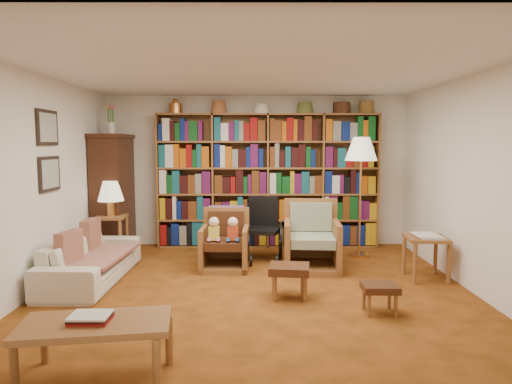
{
  "coord_description": "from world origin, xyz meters",
  "views": [
    {
      "loc": [
        -0.01,
        -5.17,
        1.7
      ],
      "look_at": [
        0.0,
        0.6,
        1.1
      ],
      "focal_mm": 32.0,
      "sensor_mm": 36.0,
      "label": 1
    }
  ],
  "objects_px": {
    "sofa": "(92,259)",
    "footstool_b": "(380,289)",
    "side_table_lamp": "(112,227)",
    "armchair_leather": "(225,243)",
    "floor_lamp": "(361,154)",
    "armchair_sage": "(311,242)",
    "wheelchair": "(263,231)",
    "coffee_table": "(96,328)",
    "footstool_a": "(289,271)",
    "side_table_papers": "(426,244)"
  },
  "relations": [
    {
      "from": "side_table_papers",
      "to": "armchair_sage",
      "type": "bearing_deg",
      "value": 158.46
    },
    {
      "from": "sofa",
      "to": "side_table_papers",
      "type": "relative_size",
      "value": 3.27
    },
    {
      "from": "side_table_lamp",
      "to": "armchair_sage",
      "type": "distance_m",
      "value": 2.96
    },
    {
      "from": "armchair_leather",
      "to": "coffee_table",
      "type": "height_order",
      "value": "armchair_leather"
    },
    {
      "from": "side_table_lamp",
      "to": "footstool_a",
      "type": "distance_m",
      "value": 3.1
    },
    {
      "from": "armchair_leather",
      "to": "footstool_a",
      "type": "relative_size",
      "value": 1.73
    },
    {
      "from": "wheelchair",
      "to": "coffee_table",
      "type": "height_order",
      "value": "wheelchair"
    },
    {
      "from": "footstool_b",
      "to": "side_table_papers",
      "type": "bearing_deg",
      "value": 52.46
    },
    {
      "from": "side_table_lamp",
      "to": "armchair_leather",
      "type": "xyz_separation_m",
      "value": [
        1.73,
        -0.51,
        -0.13
      ]
    },
    {
      "from": "floor_lamp",
      "to": "footstool_b",
      "type": "height_order",
      "value": "floor_lamp"
    },
    {
      "from": "footstool_a",
      "to": "coffee_table",
      "type": "relative_size",
      "value": 0.43
    },
    {
      "from": "side_table_lamp",
      "to": "floor_lamp",
      "type": "xyz_separation_m",
      "value": [
        3.73,
        0.12,
        1.08
      ]
    },
    {
      "from": "floor_lamp",
      "to": "side_table_papers",
      "type": "distance_m",
      "value": 1.73
    },
    {
      "from": "sofa",
      "to": "armchair_leather",
      "type": "relative_size",
      "value": 2.27
    },
    {
      "from": "wheelchair",
      "to": "armchair_sage",
      "type": "bearing_deg",
      "value": -34.82
    },
    {
      "from": "side_table_papers",
      "to": "armchair_leather",
      "type": "bearing_deg",
      "value": 167.44
    },
    {
      "from": "wheelchair",
      "to": "floor_lamp",
      "type": "height_order",
      "value": "floor_lamp"
    },
    {
      "from": "floor_lamp",
      "to": "footstool_b",
      "type": "xyz_separation_m",
      "value": [
        -0.33,
        -2.37,
        -1.31
      ]
    },
    {
      "from": "wheelchair",
      "to": "side_table_papers",
      "type": "xyz_separation_m",
      "value": [
        2.03,
        -1.0,
        0.03
      ]
    },
    {
      "from": "sofa",
      "to": "armchair_leather",
      "type": "bearing_deg",
      "value": -68.08
    },
    {
      "from": "armchair_sage",
      "to": "armchair_leather",
      "type": "bearing_deg",
      "value": 178.77
    },
    {
      "from": "armchair_sage",
      "to": "side_table_lamp",
      "type": "bearing_deg",
      "value": 169.66
    },
    {
      "from": "footstool_a",
      "to": "footstool_b",
      "type": "bearing_deg",
      "value": -27.4
    },
    {
      "from": "floor_lamp",
      "to": "side_table_papers",
      "type": "xyz_separation_m",
      "value": [
        0.57,
        -1.2,
        -1.11
      ]
    },
    {
      "from": "side_table_lamp",
      "to": "armchair_leather",
      "type": "bearing_deg",
      "value": -16.33
    },
    {
      "from": "side_table_lamp",
      "to": "wheelchair",
      "type": "bearing_deg",
      "value": -2.07
    },
    {
      "from": "side_table_lamp",
      "to": "side_table_papers",
      "type": "relative_size",
      "value": 1.12
    },
    {
      "from": "armchair_sage",
      "to": "footstool_b",
      "type": "xyz_separation_m",
      "value": [
        0.49,
        -1.72,
        -0.11
      ]
    },
    {
      "from": "side_table_lamp",
      "to": "armchair_sage",
      "type": "relative_size",
      "value": 0.69
    },
    {
      "from": "armchair_leather",
      "to": "sofa",
      "type": "bearing_deg",
      "value": -158.64
    },
    {
      "from": "footstool_b",
      "to": "armchair_sage",
      "type": "bearing_deg",
      "value": 105.94
    },
    {
      "from": "footstool_b",
      "to": "sofa",
      "type": "bearing_deg",
      "value": 161.48
    },
    {
      "from": "armchair_sage",
      "to": "coffee_table",
      "type": "height_order",
      "value": "armchair_sage"
    },
    {
      "from": "wheelchair",
      "to": "footstool_a",
      "type": "height_order",
      "value": "wheelchair"
    },
    {
      "from": "armchair_leather",
      "to": "footstool_b",
      "type": "height_order",
      "value": "armchair_leather"
    },
    {
      "from": "wheelchair",
      "to": "armchair_leather",
      "type": "bearing_deg",
      "value": -141.91
    },
    {
      "from": "sofa",
      "to": "footstool_b",
      "type": "relative_size",
      "value": 5.2
    },
    {
      "from": "footstool_b",
      "to": "wheelchair",
      "type": "bearing_deg",
      "value": 117.68
    },
    {
      "from": "floor_lamp",
      "to": "side_table_lamp",
      "type": "bearing_deg",
      "value": -178.12
    },
    {
      "from": "side_table_lamp",
      "to": "wheelchair",
      "type": "height_order",
      "value": "wheelchair"
    },
    {
      "from": "armchair_leather",
      "to": "wheelchair",
      "type": "relative_size",
      "value": 0.89
    },
    {
      "from": "armchair_sage",
      "to": "side_table_papers",
      "type": "relative_size",
      "value": 1.63
    },
    {
      "from": "sofa",
      "to": "side_table_lamp",
      "type": "xyz_separation_m",
      "value": [
        -0.1,
        1.14,
        0.2
      ]
    },
    {
      "from": "floor_lamp",
      "to": "footstool_a",
      "type": "xyz_separation_m",
      "value": [
        -1.21,
        -1.91,
        -1.26
      ]
    },
    {
      "from": "armchair_sage",
      "to": "footstool_b",
      "type": "distance_m",
      "value": 1.79
    },
    {
      "from": "side_table_lamp",
      "to": "sofa",
      "type": "bearing_deg",
      "value": -84.99
    },
    {
      "from": "sofa",
      "to": "armchair_leather",
      "type": "distance_m",
      "value": 1.75
    },
    {
      "from": "footstool_a",
      "to": "footstool_b",
      "type": "xyz_separation_m",
      "value": [
        0.88,
        -0.46,
        -0.06
      ]
    },
    {
      "from": "armchair_sage",
      "to": "wheelchair",
      "type": "distance_m",
      "value": 0.79
    },
    {
      "from": "armchair_sage",
      "to": "wheelchair",
      "type": "xyz_separation_m",
      "value": [
        -0.65,
        0.45,
        0.07
      ]
    }
  ]
}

